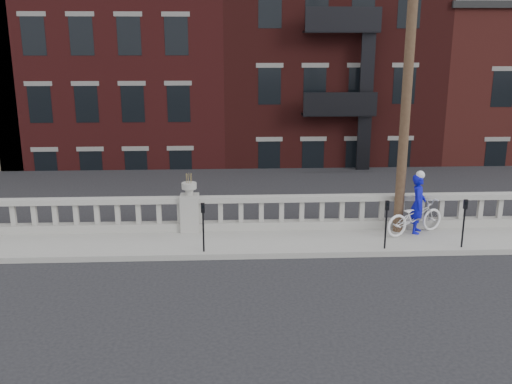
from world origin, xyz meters
TOP-DOWN VIEW (x-y plane):
  - ground at (0.00, 0.00)m, footprint 120.00×120.00m
  - sidewalk at (0.00, 3.00)m, footprint 32.00×2.20m
  - balustrade at (0.00, 3.95)m, footprint 28.00×0.34m
  - planter_pedestal at (0.00, 3.95)m, footprint 0.55×0.55m
  - lower_level at (0.56, 23.04)m, footprint 80.00×44.00m
  - utility_pole at (6.20, 3.60)m, footprint 1.60×0.28m
  - parking_meter_c at (0.47, 2.15)m, footprint 0.10×0.09m
  - parking_meter_d at (5.42, 2.15)m, footprint 0.10×0.09m
  - parking_meter_e at (7.57, 2.15)m, footprint 0.10×0.09m
  - bicycle at (6.61, 3.34)m, footprint 2.11×1.45m
  - cyclist at (6.71, 3.44)m, footprint 0.64×0.76m

SIDE VIEW (x-z plane):
  - ground at x=0.00m, z-range 0.00..0.00m
  - sidewalk at x=0.00m, z-range 0.00..0.15m
  - balustrade at x=0.00m, z-range 0.13..1.16m
  - bicycle at x=6.61m, z-range 0.15..1.20m
  - planter_pedestal at x=0.00m, z-range -0.05..1.71m
  - parking_meter_c at x=0.47m, z-range 0.32..1.68m
  - parking_meter_d at x=5.42m, z-range 0.32..1.68m
  - parking_meter_e at x=7.57m, z-range 0.32..1.68m
  - cyclist at x=6.71m, z-range 0.15..1.92m
  - lower_level at x=0.56m, z-range -7.77..13.03m
  - utility_pole at x=6.20m, z-range 0.24..10.24m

